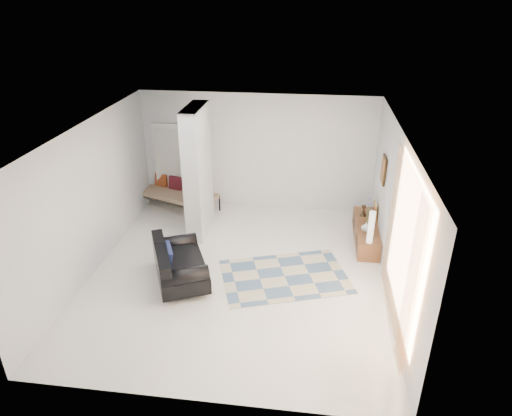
# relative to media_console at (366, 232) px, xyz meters

# --- Properties ---
(floor) EXTENTS (6.00, 6.00, 0.00)m
(floor) POSITION_rel_media_console_xyz_m (-2.52, -1.60, -0.20)
(floor) COLOR white
(floor) RESTS_ON ground
(ceiling) EXTENTS (6.00, 6.00, 0.00)m
(ceiling) POSITION_rel_media_console_xyz_m (-2.52, -1.60, 2.60)
(ceiling) COLOR white
(ceiling) RESTS_ON wall_back
(wall_back) EXTENTS (6.00, 0.00, 6.00)m
(wall_back) POSITION_rel_media_console_xyz_m (-2.52, 1.40, 1.20)
(wall_back) COLOR white
(wall_back) RESTS_ON ground
(wall_front) EXTENTS (6.00, 0.00, 6.00)m
(wall_front) POSITION_rel_media_console_xyz_m (-2.52, -4.60, 1.20)
(wall_front) COLOR white
(wall_front) RESTS_ON ground
(wall_left) EXTENTS (0.00, 6.00, 6.00)m
(wall_left) POSITION_rel_media_console_xyz_m (-5.27, -1.60, 1.20)
(wall_left) COLOR white
(wall_left) RESTS_ON ground
(wall_right) EXTENTS (0.00, 6.00, 6.00)m
(wall_right) POSITION_rel_media_console_xyz_m (0.23, -1.60, 1.20)
(wall_right) COLOR white
(wall_right) RESTS_ON ground
(partition_column) EXTENTS (0.35, 1.20, 2.80)m
(partition_column) POSITION_rel_media_console_xyz_m (-3.62, 0.00, 1.20)
(partition_column) COLOR silver
(partition_column) RESTS_ON floor
(hallway_door) EXTENTS (0.85, 0.06, 2.04)m
(hallway_door) POSITION_rel_media_console_xyz_m (-4.62, 1.36, 0.82)
(hallway_door) COLOR white
(hallway_door) RESTS_ON floor
(curtain) EXTENTS (0.00, 2.55, 2.55)m
(curtain) POSITION_rel_media_console_xyz_m (0.15, -2.75, 1.25)
(curtain) COLOR #FFA043
(curtain) RESTS_ON wall_right
(wall_art) EXTENTS (0.04, 0.45, 0.55)m
(wall_art) POSITION_rel_media_console_xyz_m (0.20, -0.00, 1.45)
(wall_art) COLOR #36230E
(wall_art) RESTS_ON wall_right
(media_console) EXTENTS (0.45, 1.74, 0.80)m
(media_console) POSITION_rel_media_console_xyz_m (0.00, 0.00, 0.00)
(media_console) COLOR brown
(media_console) RESTS_ON floor
(loveseat) EXTENTS (1.36, 1.67, 0.76)m
(loveseat) POSITION_rel_media_console_xyz_m (-3.57, -1.97, 0.16)
(loveseat) COLOR silver
(loveseat) RESTS_ON floor
(daybed) EXTENTS (2.07, 1.42, 0.77)m
(daybed) POSITION_rel_media_console_xyz_m (-4.44, 1.03, 0.21)
(daybed) COLOR black
(daybed) RESTS_ON floor
(area_rug) EXTENTS (2.69, 2.20, 0.01)m
(area_rug) POSITION_rel_media_console_xyz_m (-1.62, -1.58, -0.20)
(area_rug) COLOR beige
(area_rug) RESTS_ON floor
(cylinder_lamp) EXTENTS (0.12, 0.12, 0.67)m
(cylinder_lamp) POSITION_rel_media_console_xyz_m (-0.02, -0.76, 0.53)
(cylinder_lamp) COLOR white
(cylinder_lamp) RESTS_ON media_console
(bronze_figurine) EXTENTS (0.15, 0.15, 0.27)m
(bronze_figurine) POSITION_rel_media_console_xyz_m (-0.05, 0.39, 0.33)
(bronze_figurine) COLOR black
(bronze_figurine) RESTS_ON media_console
(vase) EXTENTS (0.21, 0.21, 0.20)m
(vase) POSITION_rel_media_console_xyz_m (-0.05, -0.30, 0.30)
(vase) COLOR white
(vase) RESTS_ON media_console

